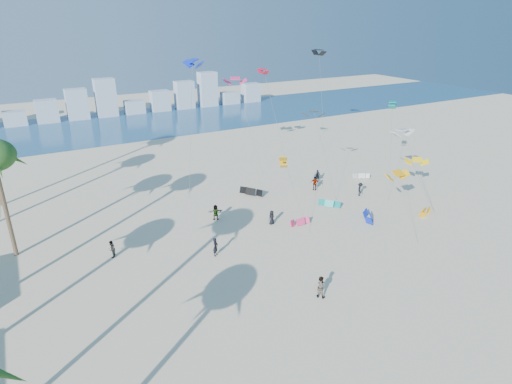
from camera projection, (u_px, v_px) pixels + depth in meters
ground at (328, 330)px, 30.90m from camera, size 220.00×220.00×0.00m
ocean at (111, 126)px, 88.98m from camera, size 220.00×220.00×0.00m
kitesurfer_near at (216, 247)px, 40.30m from camera, size 0.78×0.78×1.84m
kitesurfer_mid at (320, 287)px, 34.30m from camera, size 1.13×1.16×1.89m
kitesurfers_far at (270, 203)px, 49.83m from camera, size 31.59×8.73×1.85m
grounded_kites at (326, 203)px, 51.11m from camera, size 19.17×16.83×1.00m
flying_kites at (311, 98)px, 53.80m from camera, size 28.25×35.14×16.80m
distant_skyline at (94, 104)px, 95.34m from camera, size 85.00×3.00×8.40m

